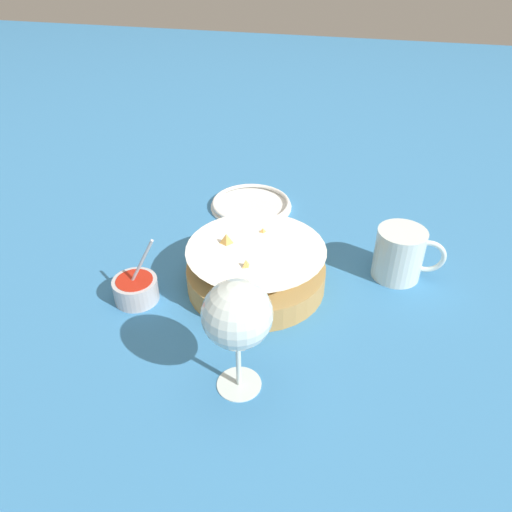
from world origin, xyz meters
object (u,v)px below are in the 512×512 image
Objects in this scene: food_basket at (256,269)px; sauce_cup at (136,288)px; side_plate at (251,204)px; wine_glass at (237,317)px; beer_mug at (399,255)px.

food_basket is 1.88× the size of sauce_cup.
sauce_cup is 0.36m from side_plate.
beer_mug is at bearing 55.44° from wine_glass.
wine_glass is 0.50m from side_plate.
beer_mug is at bearing 21.55° from sauce_cup.
wine_glass reaches higher than beer_mug.
side_plate is (-0.10, 0.48, -0.12)m from wine_glass.
sauce_cup is at bearing 147.15° from wine_glass.
sauce_cup is 0.71× the size of side_plate.
food_basket is 0.27m from side_plate.
food_basket is at bearing -160.17° from beer_mug.
food_basket reaches higher than side_plate.
side_plate is (0.11, 0.34, -0.01)m from sauce_cup.
food_basket is 1.95× the size of beer_mug.
wine_glass is 1.44× the size of beer_mug.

